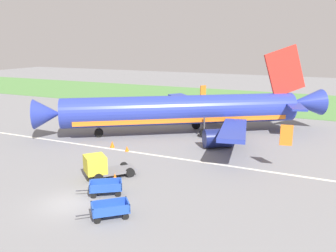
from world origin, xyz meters
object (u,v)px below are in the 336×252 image
at_px(traffic_cone_near_plane, 127,149).
at_px(baggage_cart_nearest, 110,209).
at_px(airplane, 189,110).
at_px(traffic_cone_by_carts, 115,178).
at_px(service_truck_beside_carts, 101,166).
at_px(traffic_cone_mid_apron, 112,144).
at_px(baggage_cart_second_in_row, 106,187).

bearing_deg(traffic_cone_near_plane, baggage_cart_nearest, -63.34).
distance_m(baggage_cart_nearest, traffic_cone_near_plane, 14.92).
xyz_separation_m(airplane, traffic_cone_by_carts, (0.16, -17.81, -2.69)).
xyz_separation_m(baggage_cart_nearest, traffic_cone_by_carts, (-3.18, 5.51, -0.24)).
bearing_deg(airplane, traffic_cone_near_plane, -108.52).
distance_m(baggage_cart_nearest, service_truck_beside_carts, 7.44).
height_order(traffic_cone_near_plane, traffic_cone_by_carts, traffic_cone_by_carts).
bearing_deg(airplane, traffic_cone_by_carts, -89.48).
bearing_deg(traffic_cone_mid_apron, airplane, 59.29).
relative_size(airplane, baggage_cart_nearest, 10.56).
height_order(airplane, traffic_cone_mid_apron, airplane).
height_order(service_truck_beside_carts, traffic_cone_near_plane, service_truck_beside_carts).
relative_size(baggage_cart_nearest, traffic_cone_by_carts, 4.34).
relative_size(baggage_cart_nearest, traffic_cone_mid_apron, 4.33).
xyz_separation_m(baggage_cart_second_in_row, traffic_cone_near_plane, (-4.27, 10.31, -0.30)).
xyz_separation_m(airplane, traffic_cone_near_plane, (-3.35, -10.00, -2.76)).
height_order(airplane, service_truck_beside_carts, airplane).
xyz_separation_m(airplane, baggage_cart_nearest, (3.34, -23.33, -2.45)).
bearing_deg(service_truck_beside_carts, traffic_cone_mid_apron, 117.29).
xyz_separation_m(airplane, baggage_cart_second_in_row, (0.92, -20.31, -2.45)).
height_order(baggage_cart_nearest, service_truck_beside_carts, service_truck_beside_carts).
distance_m(baggage_cart_second_in_row, service_truck_beside_carts, 3.59).
bearing_deg(traffic_cone_near_plane, baggage_cart_second_in_row, -67.50).
bearing_deg(baggage_cart_second_in_row, baggage_cart_nearest, -51.24).
bearing_deg(baggage_cart_nearest, traffic_cone_near_plane, 116.66).
bearing_deg(service_truck_beside_carts, baggage_cart_second_in_row, -49.32).
bearing_deg(airplane, baggage_cart_nearest, -81.84).
xyz_separation_m(service_truck_beside_carts, traffic_cone_by_carts, (1.56, -0.20, -0.74)).
height_order(airplane, baggage_cart_second_in_row, airplane).
xyz_separation_m(baggage_cart_nearest, traffic_cone_mid_apron, (-8.96, 13.88, -0.24)).
bearing_deg(baggage_cart_nearest, airplane, 98.16).
bearing_deg(service_truck_beside_carts, airplane, 85.46).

